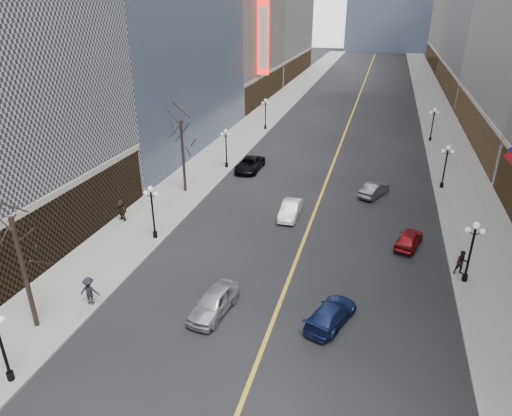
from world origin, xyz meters
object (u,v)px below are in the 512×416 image
Objects in this scene: streetlamp_west_1 at (152,207)px; car_sb_far at (374,189)px; streetlamp_east_2 at (446,162)px; streetlamp_east_3 at (433,121)px; streetlamp_west_3 at (265,111)px; streetlamp_east_1 at (472,246)px; car_nb_mid at (290,210)px; car_sb_near at (331,314)px; car_sb_mid at (409,239)px; car_nb_near at (214,302)px; car_nb_far at (250,164)px; streetlamp_west_2 at (226,144)px.

car_sb_far is at bearing 39.95° from streetlamp_west_1.
streetlamp_east_2 and streetlamp_west_1 have the same top height.
streetlamp_east_3 is 23.60m from streetlamp_west_3.
streetlamp_east_1 is 15.81m from car_sb_far.
streetlamp_east_2 is (0.00, 18.00, 0.00)m from streetlamp_east_1.
streetlamp_east_3 is 1.08× the size of car_sb_far.
car_sb_near is (5.40, -13.95, -0.05)m from car_nb_mid.
streetlamp_east_2 is 29.68m from streetlamp_west_1.
car_nb_mid is at bearing -71.28° from streetlamp_west_3.
car_nb_mid is 10.00m from car_sb_far.
streetlamp_west_3 reaches higher than car_sb_mid.
streetlamp_west_1 and streetlamp_west_3 have the same top height.
streetlamp_east_1 is 23.60m from streetlamp_west_1.
car_nb_near is 0.85× the size of car_nb_far.
streetlamp_west_1 is 1.00× the size of streetlamp_west_2.
car_sb_far is (16.88, -21.86, -2.21)m from streetlamp_west_3.
streetlamp_west_1 is at bearing 63.88° from car_sb_far.
streetlamp_west_2 is (-23.60, 18.00, 0.00)m from streetlamp_east_1.
streetlamp_west_1 reaches higher than car_nb_mid.
streetlamp_east_3 is at bearing 90.00° from streetlamp_east_2.
streetlamp_east_3 and streetlamp_west_2 have the same top height.
streetlamp_west_3 is at bearing 180.00° from streetlamp_east_3.
streetlamp_east_2 is 1.15× the size of car_sb_mid.
streetlamp_east_1 is 1.00× the size of streetlamp_west_1.
car_nb_near is at bearing 61.00° from car_sb_mid.
car_nb_far is at bearing 179.94° from streetlamp_east_2.
car_nb_mid is at bearing 35.86° from streetlamp_west_1.
car_sb_mid is (4.76, 11.15, 0.01)m from car_sb_near.
streetlamp_east_1 is at bearing -39.80° from car_nb_far.
car_nb_mid is 12.98m from car_nb_far.
streetlamp_west_2 is at bearing -90.00° from streetlamp_west_3.
streetlamp_east_1 is 1.00× the size of car_sb_near.
car_sb_far is at bearing -57.07° from car_sb_mid.
car_nb_far is 14.61m from car_sb_far.
car_sb_far is at bearing 44.37° from car_nb_mid.
car_nb_near is 26.37m from car_nb_far.
streetlamp_east_1 is 1.00× the size of streetlamp_east_2.
streetlamp_east_1 is at bearing -90.00° from streetlamp_east_2.
car_nb_far is at bearing 81.17° from streetlamp_west_1.
car_sb_far is (8.85, 21.97, -0.08)m from car_nb_near.
car_sb_far is (-3.08, 9.85, 0.02)m from car_sb_mid.
streetlamp_west_1 is at bearing -142.67° from streetlamp_east_2.
streetlamp_east_1 is 18.00m from streetlamp_east_2.
streetlamp_west_2 is at bearing 115.13° from car_nb_near.
car_nb_far is (-20.80, 0.02, -2.16)m from streetlamp_east_2.
car_sb_far is (16.88, 14.14, -2.21)m from streetlamp_west_1.
streetlamp_east_3 reaches higher than car_sb_mid.
streetlamp_west_3 is at bearing 90.00° from streetlamp_west_2.
streetlamp_east_1 reaches higher than car_sb_near.
car_sb_mid is at bearing -93.95° from car_sb_near.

